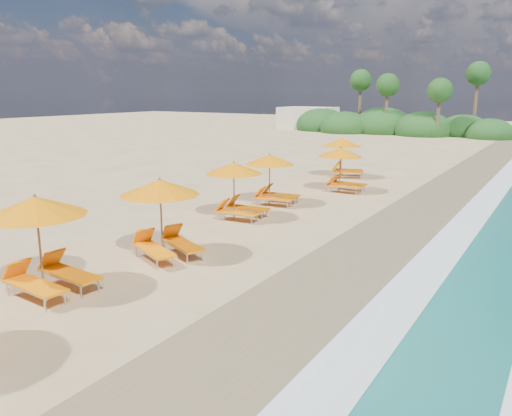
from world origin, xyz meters
name	(u,v)px	position (x,y,z in m)	size (l,w,h in m)	color
ground	(256,243)	(0.00, 0.00, 0.00)	(160.00, 160.00, 0.00)	tan
wet_sand	(372,264)	(4.00, 0.00, 0.01)	(4.00, 160.00, 0.01)	#877250
surf_foam	(470,282)	(6.70, 0.00, 0.03)	(4.00, 160.00, 0.01)	white
station_2	(43,238)	(-2.22, -6.33, 1.41)	(2.79, 2.60, 2.51)	olive
station_3	(164,213)	(-1.58, -2.69, 1.37)	(3.18, 3.15, 2.45)	olive
station_4	(238,187)	(-2.39, 2.45, 1.28)	(2.61, 2.45, 2.29)	olive
station_5	(273,176)	(-2.52, 5.43, 1.27)	(2.67, 2.53, 2.28)	olive
station_6	(343,167)	(-1.01, 9.81, 1.26)	(2.49, 2.31, 2.25)	olive
station_7	(345,155)	(-2.63, 13.88, 1.31)	(3.03, 3.00, 2.33)	olive
treeline	(390,125)	(-9.94, 45.51, 1.00)	(25.80, 8.80, 9.74)	#163D14
beach_building	(308,118)	(-22.00, 48.00, 1.40)	(7.00, 5.00, 2.80)	beige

